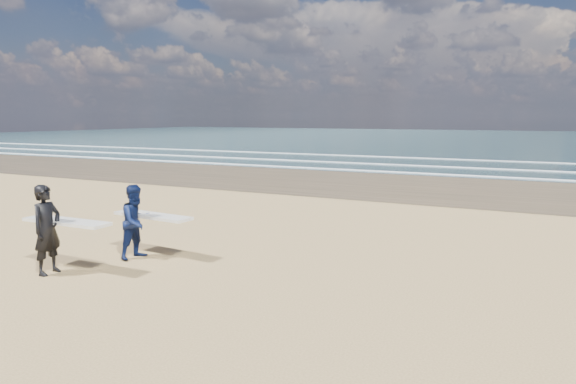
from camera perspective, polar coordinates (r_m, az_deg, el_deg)
The scene contains 2 objects.
surfer_near at distance 12.34m, azimuth -25.01°, elevation -3.72°, with size 2.21×1.01×1.97m.
surfer_far at distance 12.95m, azimuth -16.36°, elevation -3.12°, with size 2.24×1.19×1.80m.
Camera 1 is at (8.93, -7.79, 3.43)m, focal length 32.00 mm.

